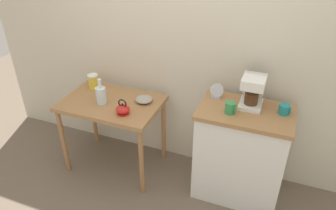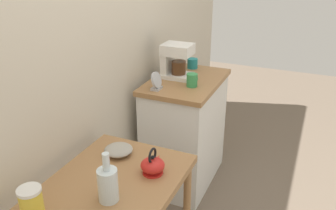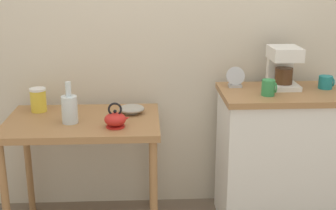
{
  "view_description": "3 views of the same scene",
  "coord_description": "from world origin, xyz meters",
  "px_view_note": "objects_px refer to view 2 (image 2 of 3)",
  "views": [
    {
      "loc": [
        0.84,
        -2.18,
        2.23
      ],
      "look_at": [
        -0.01,
        0.04,
        0.82
      ],
      "focal_mm": 33.9,
      "sensor_mm": 36.0,
      "label": 1
    },
    {
      "loc": [
        -1.72,
        -0.82,
        1.81
      ],
      "look_at": [
        0.23,
        0.04,
        0.86
      ],
      "focal_mm": 37.94,
      "sensor_mm": 36.0,
      "label": 2
    },
    {
      "loc": [
        -0.19,
        -2.61,
        1.63
      ],
      "look_at": [
        -0.06,
        0.02,
        0.83
      ],
      "focal_mm": 49.22,
      "sensor_mm": 36.0,
      "label": 3
    }
  ],
  "objects_px": {
    "glass_carafe_vase": "(108,184)",
    "mug_tall_green": "(192,80)",
    "coffee_maker": "(175,59)",
    "table_clock": "(157,82)",
    "bowl_stoneware": "(118,150)",
    "canister_enamel": "(31,203)",
    "teakettle": "(153,165)",
    "mug_dark_teal": "(193,63)"
  },
  "relations": [
    {
      "from": "bowl_stoneware",
      "to": "glass_carafe_vase",
      "type": "height_order",
      "value": "glass_carafe_vase"
    },
    {
      "from": "glass_carafe_vase",
      "to": "teakettle",
      "type": "bearing_deg",
      "value": -18.84
    },
    {
      "from": "canister_enamel",
      "to": "teakettle",
      "type": "bearing_deg",
      "value": -32.86
    },
    {
      "from": "bowl_stoneware",
      "to": "canister_enamel",
      "type": "height_order",
      "value": "canister_enamel"
    },
    {
      "from": "bowl_stoneware",
      "to": "mug_tall_green",
      "type": "relative_size",
      "value": 1.67
    },
    {
      "from": "bowl_stoneware",
      "to": "mug_tall_green",
      "type": "xyz_separation_m",
      "value": [
        0.81,
        -0.13,
        0.16
      ]
    },
    {
      "from": "glass_carafe_vase",
      "to": "mug_dark_teal",
      "type": "height_order",
      "value": "glass_carafe_vase"
    },
    {
      "from": "glass_carafe_vase",
      "to": "mug_tall_green",
      "type": "relative_size",
      "value": 2.59
    },
    {
      "from": "coffee_maker",
      "to": "mug_tall_green",
      "type": "distance_m",
      "value": 0.25
    },
    {
      "from": "canister_enamel",
      "to": "mug_dark_teal",
      "type": "bearing_deg",
      "value": -1.93
    },
    {
      "from": "teakettle",
      "to": "coffee_maker",
      "type": "relative_size",
      "value": 0.58
    },
    {
      "from": "mug_dark_teal",
      "to": "bowl_stoneware",
      "type": "bearing_deg",
      "value": -179.54
    },
    {
      "from": "bowl_stoneware",
      "to": "teakettle",
      "type": "distance_m",
      "value": 0.27
    },
    {
      "from": "canister_enamel",
      "to": "mug_tall_green",
      "type": "distance_m",
      "value": 1.42
    },
    {
      "from": "glass_carafe_vase",
      "to": "mug_tall_green",
      "type": "xyz_separation_m",
      "value": [
        1.17,
        0.03,
        0.1
      ]
    },
    {
      "from": "glass_carafe_vase",
      "to": "coffee_maker",
      "type": "xyz_separation_m",
      "value": [
        1.3,
        0.22,
        0.2
      ]
    },
    {
      "from": "canister_enamel",
      "to": "mug_dark_teal",
      "type": "relative_size",
      "value": 1.61
    },
    {
      "from": "bowl_stoneware",
      "to": "coffee_maker",
      "type": "relative_size",
      "value": 0.61
    },
    {
      "from": "glass_carafe_vase",
      "to": "table_clock",
      "type": "relative_size",
      "value": 1.9
    },
    {
      "from": "mug_tall_green",
      "to": "table_clock",
      "type": "distance_m",
      "value": 0.26
    },
    {
      "from": "bowl_stoneware",
      "to": "teakettle",
      "type": "relative_size",
      "value": 1.05
    },
    {
      "from": "coffee_maker",
      "to": "table_clock",
      "type": "bearing_deg",
      "value": 177.22
    },
    {
      "from": "glass_carafe_vase",
      "to": "mug_dark_teal",
      "type": "relative_size",
      "value": 2.66
    },
    {
      "from": "mug_tall_green",
      "to": "mug_dark_teal",
      "type": "bearing_deg",
      "value": 19.55
    },
    {
      "from": "canister_enamel",
      "to": "mug_dark_teal",
      "type": "distance_m",
      "value": 1.8
    },
    {
      "from": "teakettle",
      "to": "table_clock",
      "type": "relative_size",
      "value": 1.17
    },
    {
      "from": "mug_tall_green",
      "to": "mug_dark_teal",
      "type": "height_order",
      "value": "mug_tall_green"
    },
    {
      "from": "teakettle",
      "to": "table_clock",
      "type": "bearing_deg",
      "value": 23.85
    },
    {
      "from": "glass_carafe_vase",
      "to": "coffee_maker",
      "type": "relative_size",
      "value": 0.95
    },
    {
      "from": "bowl_stoneware",
      "to": "mug_dark_teal",
      "type": "relative_size",
      "value": 1.71
    },
    {
      "from": "canister_enamel",
      "to": "mug_tall_green",
      "type": "relative_size",
      "value": 1.57
    },
    {
      "from": "coffee_maker",
      "to": "table_clock",
      "type": "distance_m",
      "value": 0.31
    },
    {
      "from": "bowl_stoneware",
      "to": "coffee_maker",
      "type": "bearing_deg",
      "value": 3.59
    },
    {
      "from": "canister_enamel",
      "to": "mug_dark_teal",
      "type": "xyz_separation_m",
      "value": [
        1.8,
        -0.06,
        0.11
      ]
    },
    {
      "from": "coffee_maker",
      "to": "teakettle",
      "type": "bearing_deg",
      "value": -163.19
    },
    {
      "from": "mug_dark_teal",
      "to": "table_clock",
      "type": "bearing_deg",
      "value": 173.44
    },
    {
      "from": "canister_enamel",
      "to": "coffee_maker",
      "type": "distance_m",
      "value": 1.55
    },
    {
      "from": "teakettle",
      "to": "canister_enamel",
      "type": "distance_m",
      "value": 0.59
    },
    {
      "from": "glass_carafe_vase",
      "to": "canister_enamel",
      "type": "xyz_separation_m",
      "value": [
        -0.23,
        0.23,
        -0.01
      ]
    },
    {
      "from": "mug_dark_teal",
      "to": "glass_carafe_vase",
      "type": "bearing_deg",
      "value": -173.81
    },
    {
      "from": "bowl_stoneware",
      "to": "coffee_maker",
      "type": "xyz_separation_m",
      "value": [
        0.95,
        0.06,
        0.25
      ]
    },
    {
      "from": "glass_carafe_vase",
      "to": "coffee_maker",
      "type": "distance_m",
      "value": 1.34
    }
  ]
}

